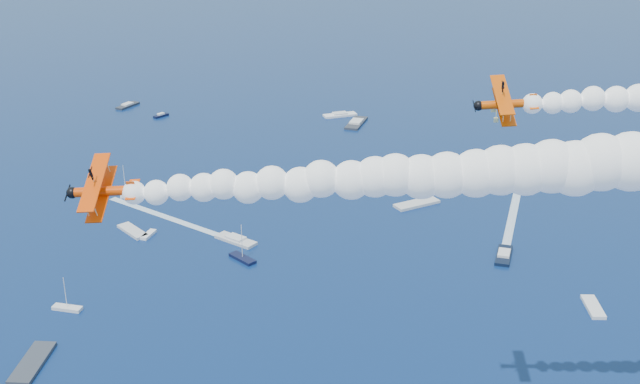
# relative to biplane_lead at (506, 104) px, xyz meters

# --- Properties ---
(biplane_lead) EXTENTS (9.48, 11.32, 8.33)m
(biplane_lead) POSITION_rel_biplane_lead_xyz_m (0.00, 0.00, 0.00)
(biplane_lead) COLOR #DC4B04
(biplane_trail) EXTENTS (9.27, 11.34, 8.92)m
(biplane_trail) POSITION_rel_biplane_lead_xyz_m (-41.84, -27.37, -4.53)
(biplane_trail) COLOR #F44205
(smoke_trail_trail) EXTENTS (64.69, 25.42, 11.38)m
(smoke_trail_trail) POSITION_rel_biplane_lead_xyz_m (-10.64, -22.35, -2.11)
(smoke_trail_trail) COLOR white
(spectator_boats) EXTENTS (204.30, 168.20, 0.70)m
(spectator_boats) POSITION_rel_biplane_lead_xyz_m (-33.88, 86.97, -54.40)
(spectator_boats) COLOR black
(spectator_boats) RESTS_ON ground
(boat_wakes) EXTENTS (195.59, 88.83, 0.04)m
(boat_wakes) POSITION_rel_biplane_lead_xyz_m (3.21, 67.14, -54.72)
(boat_wakes) COLOR white
(boat_wakes) RESTS_ON ground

